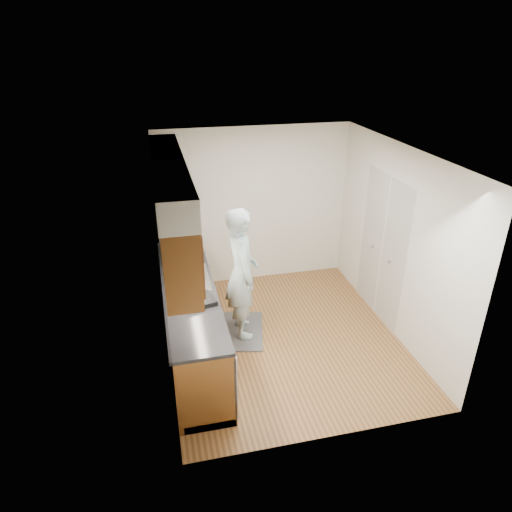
{
  "coord_description": "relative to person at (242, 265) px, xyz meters",
  "views": [
    {
      "loc": [
        -1.51,
        -4.86,
        3.68
      ],
      "look_at": [
        -0.32,
        0.25,
        1.13
      ],
      "focal_mm": 32.0,
      "sensor_mm": 36.0,
      "label": 1
    }
  ],
  "objects": [
    {
      "name": "floor",
      "position": [
        0.51,
        -0.25,
        -1.03
      ],
      "size": [
        3.5,
        3.5,
        0.0
      ],
      "primitive_type": "plane",
      "color": "olive",
      "rests_on": "ground"
    },
    {
      "name": "ceiling",
      "position": [
        0.51,
        -0.25,
        1.47
      ],
      "size": [
        3.5,
        3.5,
        0.0
      ],
      "primitive_type": "plane",
      "rotation": [
        3.14,
        0.0,
        0.0
      ],
      "color": "white",
      "rests_on": "wall_left"
    },
    {
      "name": "wall_left",
      "position": [
        -0.99,
        -0.25,
        0.22
      ],
      "size": [
        0.02,
        3.5,
        2.5
      ],
      "primitive_type": "cube",
      "color": "silver",
      "rests_on": "floor"
    },
    {
      "name": "wall_right",
      "position": [
        2.01,
        -0.25,
        0.22
      ],
      "size": [
        0.02,
        3.5,
        2.5
      ],
      "primitive_type": "cube",
      "color": "silver",
      "rests_on": "floor"
    },
    {
      "name": "wall_back",
      "position": [
        0.51,
        1.5,
        0.22
      ],
      "size": [
        3.0,
        0.02,
        2.5
      ],
      "primitive_type": "cube",
      "color": "silver",
      "rests_on": "floor"
    },
    {
      "name": "counter",
      "position": [
        -0.69,
        -0.25,
        -0.54
      ],
      "size": [
        0.64,
        2.8,
        1.3
      ],
      "color": "brown",
      "rests_on": "floor"
    },
    {
      "name": "upper_cabinets",
      "position": [
        -0.82,
        -0.2,
        0.92
      ],
      "size": [
        0.47,
        2.8,
        1.21
      ],
      "color": "brown",
      "rests_on": "wall_left"
    },
    {
      "name": "closet_door",
      "position": [
        1.99,
        0.05,
        -0.0
      ],
      "size": [
        0.02,
        1.22,
        2.05
      ],
      "primitive_type": "cube",
      "color": "silver",
      "rests_on": "wall_right"
    },
    {
      "name": "floor_mat",
      "position": [
        0.0,
        -0.0,
        -1.02
      ],
      "size": [
        0.73,
        1.02,
        0.02
      ],
      "primitive_type": "cube",
      "rotation": [
        0.0,
        0.0,
        -0.22
      ],
      "color": "#5C5C5F",
      "rests_on": "floor"
    },
    {
      "name": "person",
      "position": [
        0.0,
        0.0,
        0.0
      ],
      "size": [
        0.49,
        0.72,
        2.02
      ],
      "primitive_type": "imported",
      "rotation": [
        0.0,
        0.0,
        1.59
      ],
      "color": "#A4C2C8",
      "rests_on": "floor_mat"
    },
    {
      "name": "soap_bottle_a",
      "position": [
        -0.71,
        0.45,
        0.03
      ],
      "size": [
        0.13,
        0.13,
        0.24
      ],
      "primitive_type": "imported",
      "rotation": [
        0.0,
        0.0,
        0.56
      ],
      "color": "silver",
      "rests_on": "counter"
    },
    {
      "name": "soap_bottle_b",
      "position": [
        -0.51,
        0.63,
        0.01
      ],
      "size": [
        0.13,
        0.13,
        0.2
      ],
      "primitive_type": "imported",
      "rotation": [
        0.0,
        0.0,
        -0.64
      ],
      "color": "silver",
      "rests_on": "counter"
    },
    {
      "name": "soap_bottle_c",
      "position": [
        -0.66,
        0.74,
        -0.01
      ],
      "size": [
        0.17,
        0.17,
        0.16
      ],
      "primitive_type": "imported",
      "rotation": [
        0.0,
        0.0,
        0.61
      ],
      "color": "silver",
      "rests_on": "counter"
    },
    {
      "name": "steel_can",
      "position": [
        -0.62,
        0.42,
        -0.03
      ],
      "size": [
        0.08,
        0.08,
        0.12
      ],
      "primitive_type": "cylinder",
      "rotation": [
        0.0,
        0.0,
        0.4
      ],
      "color": "#A5A5AA",
      "rests_on": "counter"
    },
    {
      "name": "dish_rack",
      "position": [
        -0.64,
        -0.66,
        -0.06
      ],
      "size": [
        0.42,
        0.38,
        0.06
      ],
      "primitive_type": "cube",
      "rotation": [
        0.0,
        0.0,
        0.24
      ],
      "color": "black",
      "rests_on": "counter"
    }
  ]
}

